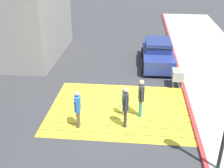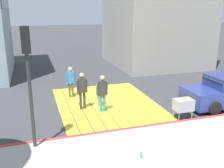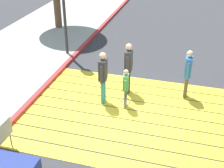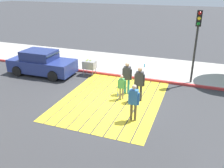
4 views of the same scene
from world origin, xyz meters
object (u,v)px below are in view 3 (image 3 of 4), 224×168
Objects in this scene: pedestrian_adult_lead at (188,71)px; pedestrian_child_with_racket at (126,86)px; pedestrian_adult_side at (128,65)px; pedestrian_adult_trailing at (103,74)px.

pedestrian_child_with_racket is at bearing -147.53° from pedestrian_adult_lead.
pedestrian_adult_side is 1.37× the size of pedestrian_child_with_racket.
pedestrian_adult_lead is at bearing 7.46° from pedestrian_adult_side.
pedestrian_adult_lead is 0.93× the size of pedestrian_adult_side.
pedestrian_adult_trailing reaches higher than pedestrian_adult_lead.
pedestrian_adult_lead is 1.95m from pedestrian_adult_side.
pedestrian_adult_side is (-1.93, -0.25, 0.07)m from pedestrian_adult_lead.
pedestrian_child_with_racket is at bearing -4.49° from pedestrian_adult_trailing.
pedestrian_adult_trailing is 0.98× the size of pedestrian_adult_side.
pedestrian_adult_lead is 1.28× the size of pedestrian_child_with_racket.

